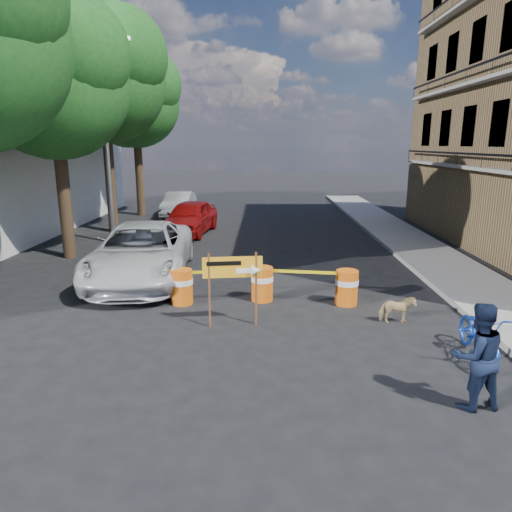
{
  "coord_description": "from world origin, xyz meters",
  "views": [
    {
      "loc": [
        0.2,
        -8.94,
        4.01
      ],
      "look_at": [
        0.02,
        2.03,
        1.3
      ],
      "focal_mm": 32.0,
      "sensor_mm": 36.0,
      "label": 1
    }
  ],
  "objects_px": {
    "barrel_far_left": "(138,283)",
    "suv_white": "(142,252)",
    "dog": "(397,310)",
    "pedestrian": "(477,356)",
    "bicycle": "(482,313)",
    "sedan_silver": "(179,204)",
    "barrel_mid_right": "(262,283)",
    "barrel_mid_left": "(182,286)",
    "barrel_far_right": "(347,287)",
    "detour_sign": "(240,273)",
    "sedan_red": "(190,217)"
  },
  "relations": [
    {
      "from": "barrel_far_left",
      "to": "suv_white",
      "type": "bearing_deg",
      "value": 101.12
    },
    {
      "from": "barrel_far_left",
      "to": "dog",
      "type": "height_order",
      "value": "barrel_far_left"
    },
    {
      "from": "pedestrian",
      "to": "bicycle",
      "type": "relative_size",
      "value": 0.92
    },
    {
      "from": "sedan_silver",
      "to": "barrel_mid_right",
      "type": "bearing_deg",
      "value": -70.72
    },
    {
      "from": "barrel_mid_left",
      "to": "barrel_far_right",
      "type": "bearing_deg",
      "value": 0.09
    },
    {
      "from": "detour_sign",
      "to": "suv_white",
      "type": "height_order",
      "value": "detour_sign"
    },
    {
      "from": "barrel_far_left",
      "to": "barrel_mid_left",
      "type": "height_order",
      "value": "same"
    },
    {
      "from": "suv_white",
      "to": "barrel_far_right",
      "type": "bearing_deg",
      "value": -26.14
    },
    {
      "from": "barrel_mid_left",
      "to": "barrel_mid_right",
      "type": "height_order",
      "value": "same"
    },
    {
      "from": "barrel_far_right",
      "to": "bicycle",
      "type": "distance_m",
      "value": 3.62
    },
    {
      "from": "detour_sign",
      "to": "suv_white",
      "type": "xyz_separation_m",
      "value": [
        -3.15,
        3.63,
        -0.41
      ]
    },
    {
      "from": "barrel_mid_left",
      "to": "bicycle",
      "type": "xyz_separation_m",
      "value": [
        6.2,
        -2.98,
        0.46
      ]
    },
    {
      "from": "barrel_far_right",
      "to": "pedestrian",
      "type": "relative_size",
      "value": 0.52
    },
    {
      "from": "dog",
      "to": "suv_white",
      "type": "xyz_separation_m",
      "value": [
        -6.73,
        3.44,
        0.5
      ]
    },
    {
      "from": "barrel_far_left",
      "to": "barrel_mid_left",
      "type": "bearing_deg",
      "value": -12.12
    },
    {
      "from": "barrel_mid_right",
      "to": "barrel_far_right",
      "type": "xyz_separation_m",
      "value": [
        2.15,
        -0.27,
        0.0
      ]
    },
    {
      "from": "dog",
      "to": "sedan_silver",
      "type": "bearing_deg",
      "value": 24.63
    },
    {
      "from": "barrel_mid_left",
      "to": "detour_sign",
      "type": "xyz_separation_m",
      "value": [
        1.57,
        -1.43,
        0.77
      ]
    },
    {
      "from": "barrel_far_left",
      "to": "sedan_silver",
      "type": "bearing_deg",
      "value": 95.98
    },
    {
      "from": "barrel_mid_right",
      "to": "sedan_silver",
      "type": "xyz_separation_m",
      "value": [
        -4.78,
        14.46,
        0.2
      ]
    },
    {
      "from": "barrel_mid_left",
      "to": "sedan_silver",
      "type": "distance_m",
      "value": 14.98
    },
    {
      "from": "sedan_silver",
      "to": "pedestrian",
      "type": "bearing_deg",
      "value": -66.41
    },
    {
      "from": "pedestrian",
      "to": "sedan_silver",
      "type": "height_order",
      "value": "pedestrian"
    },
    {
      "from": "barrel_far_right",
      "to": "dog",
      "type": "height_order",
      "value": "barrel_far_right"
    },
    {
      "from": "barrel_mid_right",
      "to": "sedan_red",
      "type": "bearing_deg",
      "value": 109.95
    },
    {
      "from": "barrel_far_left",
      "to": "detour_sign",
      "type": "bearing_deg",
      "value": -31.42
    },
    {
      "from": "suv_white",
      "to": "sedan_silver",
      "type": "distance_m",
      "value": 12.59
    },
    {
      "from": "barrel_mid_right",
      "to": "pedestrian",
      "type": "height_order",
      "value": "pedestrian"
    },
    {
      "from": "barrel_far_left",
      "to": "barrel_mid_left",
      "type": "xyz_separation_m",
      "value": [
        1.2,
        -0.26,
        0.0
      ]
    },
    {
      "from": "barrel_far_right",
      "to": "pedestrian",
      "type": "bearing_deg",
      "value": -76.28
    },
    {
      "from": "bicycle",
      "to": "sedan_silver",
      "type": "xyz_separation_m",
      "value": [
        -8.92,
        17.71,
        -0.26
      ]
    },
    {
      "from": "barrel_mid_left",
      "to": "barrel_mid_right",
      "type": "bearing_deg",
      "value": 7.64
    },
    {
      "from": "barrel_mid_right",
      "to": "barrel_far_right",
      "type": "height_order",
      "value": "same"
    },
    {
      "from": "barrel_mid_left",
      "to": "pedestrian",
      "type": "distance_m",
      "value": 7.1
    },
    {
      "from": "barrel_mid_left",
      "to": "barrel_mid_right",
      "type": "xyz_separation_m",
      "value": [
        2.06,
        0.28,
        0.0
      ]
    },
    {
      "from": "sedan_red",
      "to": "sedan_silver",
      "type": "relative_size",
      "value": 1.09
    },
    {
      "from": "bicycle",
      "to": "sedan_red",
      "type": "relative_size",
      "value": 0.42
    },
    {
      "from": "barrel_mid_left",
      "to": "dog",
      "type": "bearing_deg",
      "value": -13.6
    },
    {
      "from": "detour_sign",
      "to": "sedan_red",
      "type": "height_order",
      "value": "detour_sign"
    },
    {
      "from": "pedestrian",
      "to": "suv_white",
      "type": "relative_size",
      "value": 0.29
    },
    {
      "from": "barrel_far_right",
      "to": "suv_white",
      "type": "relative_size",
      "value": 0.15
    },
    {
      "from": "bicycle",
      "to": "barrel_far_right",
      "type": "bearing_deg",
      "value": 127.16
    },
    {
      "from": "barrel_mid_right",
      "to": "sedan_silver",
      "type": "bearing_deg",
      "value": 108.29
    },
    {
      "from": "barrel_far_right",
      "to": "pedestrian",
      "type": "distance_m",
      "value": 4.82
    },
    {
      "from": "barrel_far_right",
      "to": "detour_sign",
      "type": "height_order",
      "value": "detour_sign"
    },
    {
      "from": "barrel_far_right",
      "to": "pedestrian",
      "type": "xyz_separation_m",
      "value": [
        1.14,
        -4.66,
        0.39
      ]
    },
    {
      "from": "suv_white",
      "to": "sedan_red",
      "type": "distance_m",
      "value": 7.21
    },
    {
      "from": "pedestrian",
      "to": "sedan_silver",
      "type": "xyz_separation_m",
      "value": [
        -8.07,
        19.39,
        -0.19
      ]
    },
    {
      "from": "barrel_far_right",
      "to": "sedan_red",
      "type": "xyz_separation_m",
      "value": [
        -5.46,
        9.39,
        0.29
      ]
    },
    {
      "from": "barrel_far_right",
      "to": "dog",
      "type": "distance_m",
      "value": 1.57
    }
  ]
}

